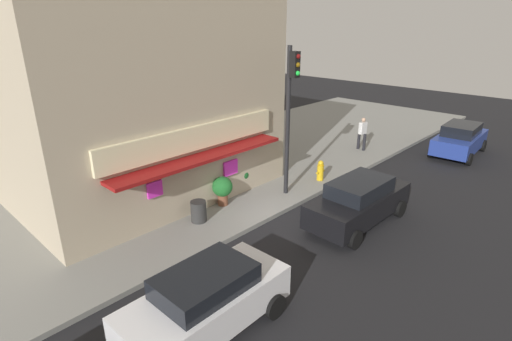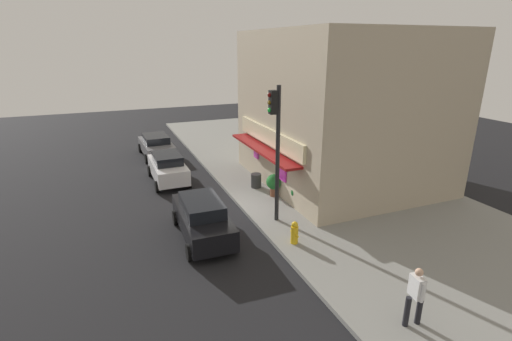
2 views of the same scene
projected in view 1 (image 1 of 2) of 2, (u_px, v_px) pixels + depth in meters
The scene contains 12 objects.
ground_plane at pixel (276, 218), 14.82m from camera, with size 65.45×65.45×0.00m, color black.
sidewalk at pixel (185, 178), 18.38m from camera, with size 43.63×11.17×0.17m, color gray.
corner_building at pixel (127, 90), 16.28m from camera, with size 9.92×9.51×8.17m.
traffic_light at pixel (290, 104), 15.19m from camera, with size 0.32×0.58×5.91m.
fire_hydrant at pixel (320, 171), 17.74m from camera, with size 0.54×0.30×0.93m.
trash_can at pixel (199, 211), 14.14m from camera, with size 0.57×0.57×0.76m, color #2D2D2D.
pedestrian at pixel (362, 132), 21.71m from camera, with size 0.59×0.56×1.80m.
potted_plant_by_doorway at pixel (242, 177), 16.72m from camera, with size 0.63×0.63×1.01m.
potted_plant_by_window at pixel (222, 188), 15.27m from camera, with size 0.79×0.79×1.17m.
parked_car_black at pixel (359, 201), 14.18m from camera, with size 4.52×2.05×1.68m.
parked_car_white at pixel (206, 301), 9.17m from camera, with size 4.14×1.97×1.67m.
parked_car_blue at pixel (460, 139), 21.49m from camera, with size 4.41×2.27×1.71m.
Camera 1 is at (-10.10, -8.53, 6.99)m, focal length 27.77 mm.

